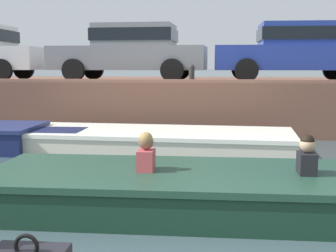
{
  "coord_description": "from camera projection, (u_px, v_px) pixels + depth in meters",
  "views": [
    {
      "loc": [
        -0.12,
        -2.19,
        1.81
      ],
      "look_at": [
        -0.66,
        3.25,
        1.1
      ],
      "focal_mm": 50.0,
      "sensor_mm": 36.0,
      "label": 1
    }
  ],
  "objects": [
    {
      "name": "ground_plane",
      "position": [
        221.0,
        188.0,
        6.96
      ],
      "size": [
        400.0,
        400.0,
        0.0
      ],
      "primitive_type": "plane",
      "color": "#3D5156"
    },
    {
      "name": "far_quay_wall",
      "position": [
        218.0,
        102.0,
        14.4
      ],
      "size": [
        60.0,
        6.0,
        1.38
      ],
      "primitive_type": "cube",
      "color": "brown",
      "rests_on": "ground"
    },
    {
      "name": "far_wall_coping",
      "position": [
        220.0,
        81.0,
        11.47
      ],
      "size": [
        60.0,
        0.24,
        0.08
      ],
      "primitive_type": "cube",
      "color": "#925F4C",
      "rests_on": "far_quay_wall"
    },
    {
      "name": "boat_moored_central_cream",
      "position": [
        142.0,
        140.0,
        9.93
      ],
      "size": [
        6.96,
        2.38,
        0.44
      ],
      "color": "silver",
      "rests_on": "ground"
    },
    {
      "name": "motorboat_passing",
      "position": [
        192.0,
        191.0,
        5.84
      ],
      "size": [
        6.91,
        1.9,
        0.99
      ],
      "color": "#193828",
      "rests_on": "ground"
    },
    {
      "name": "car_left_inner_grey",
      "position": [
        132.0,
        50.0,
        12.96
      ],
      "size": [
        4.31,
        2.1,
        1.54
      ],
      "color": "slate",
      "rests_on": "far_quay_wall"
    },
    {
      "name": "car_centre_blue",
      "position": [
        296.0,
        49.0,
        12.53
      ],
      "size": [
        4.21,
        2.0,
        1.54
      ],
      "color": "#233893",
      "rests_on": "far_quay_wall"
    },
    {
      "name": "mooring_bollard_mid",
      "position": [
        192.0,
        73.0,
        11.64
      ],
      "size": [
        0.15,
        0.15,
        0.45
      ],
      "color": "#2D2B28",
      "rests_on": "far_quay_wall"
    }
  ]
}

